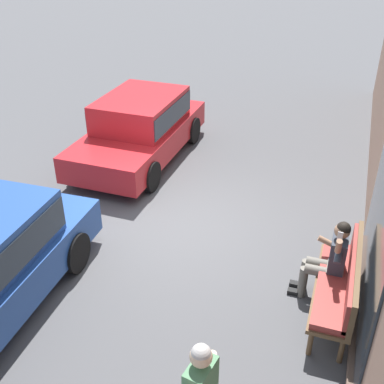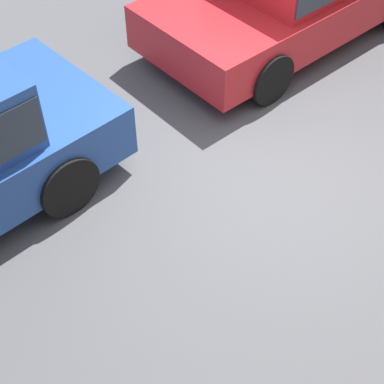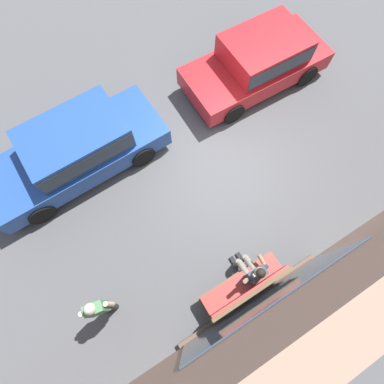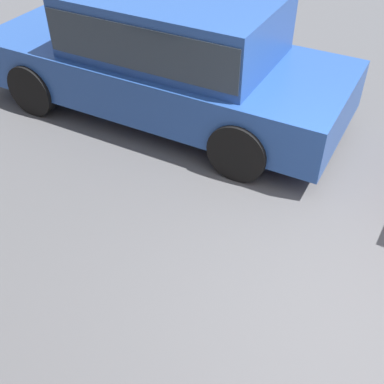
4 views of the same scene
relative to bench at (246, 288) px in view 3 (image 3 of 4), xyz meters
The scene contains 7 objects.
ground_plane 3.25m from the bench, 115.01° to the right, with size 60.00×60.00×0.00m, color #4C4C4F.
building_facade 2.29m from the bench, 159.49° to the left, with size 18.00×0.51×4.78m.
bench is the anchor object (origin of this frame).
person_on_phone 0.39m from the bench, 142.38° to the right, with size 0.73×0.74×1.36m.
parked_car_near 6.06m from the bench, 128.19° to the right, with size 4.12×1.92×1.46m.
parked_car_mid 5.11m from the bench, 70.60° to the right, with size 4.57×1.95×1.50m.
pedestrian_standing 2.99m from the bench, 23.63° to the right, with size 0.54×0.26×1.73m.
Camera 3 is at (2.50, 2.60, 7.21)m, focal length 28.00 mm.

